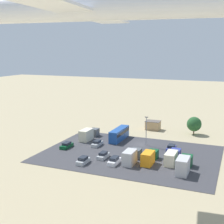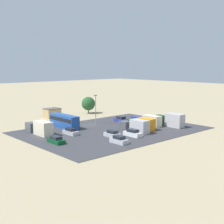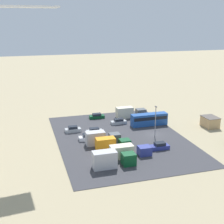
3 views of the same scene
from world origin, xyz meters
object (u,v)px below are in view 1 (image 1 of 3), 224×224
Objects in this scene: airplane at (87,7)px; parked_truck_0 at (172,157)px; shed_building at (153,125)px; parked_car_5 at (171,148)px; parked_truck_3 at (184,164)px; parked_car_1 at (67,145)px; parked_truck_1 at (131,156)px; parked_car_2 at (103,155)px; parked_car_0 at (97,143)px; parked_truck_2 at (89,134)px; bus at (119,134)px; parked_truck_4 at (149,157)px; parked_car_4 at (83,161)px; parked_car_3 at (114,161)px.

parked_truck_0 is at bearing 162.33° from airplane.
parked_car_5 is at bearing 117.38° from shed_building.
airplane reaches higher than parked_truck_3.
airplane reaches higher than parked_car_5.
parked_car_1 is 0.49× the size of parked_truck_0.
parked_truck_3 is (-12.52, 1.03, 0.14)m from parked_truck_1.
parked_truck_0 is 43.86m from airplane.
parked_car_0 is at bearing 123.60° from parked_car_2.
shed_building reaches higher than parked_truck_0.
parked_truck_0 is at bearing -0.25° from parked_car_1.
airplane is at bearing -62.91° from parked_truck_2.
parked_truck_1 reaches higher than shed_building.
bus reaches higher than parked_car_5.
parked_truck_2 is at bearing 135.82° from parked_car_0.
parked_truck_0 is (-2.04, 8.55, 0.64)m from parked_car_5.
parked_car_1 is at bearing 171.28° from parked_truck_3.
parked_truck_4 is 0.19× the size of airplane.
parked_car_2 is 0.52× the size of parked_truck_4.
parked_car_5 is (-20.07, -3.66, 0.03)m from parked_car_0.
parked_truck_2 is (5.26, -5.11, 0.86)m from parked_car_0.
parked_car_2 is 11.56m from parked_truck_4.
parked_car_0 is 18.69m from parked_truck_4.
parked_car_5 is at bearing -3.27° from parked_truck_2.
parked_truck_4 is (-7.63, 31.35, -0.04)m from shed_building.
parked_car_4 is at bearing -155.04° from airplane.
shed_building is at bearing -100.05° from parked_car_4.
parked_truck_1 is (6.92, 12.41, 0.81)m from parked_car_5.
parked_car_0 is 0.96× the size of parked_car_3.
parked_car_4 is 40.16m from airplane.
parked_car_3 is at bearing -152.98° from parked_truck_4.
parked_car_4 is at bearing -78.40° from parked_car_0.
parked_car_5 reaches higher than parked_car_1.
airplane is at bearing -93.49° from parked_truck_4.
shed_building is 1.08× the size of parked_car_0.
parked_truck_0 is (-12.38, -6.26, 0.63)m from parked_car_3.
bus is 2.41× the size of parked_car_5.
parked_truck_4 reaches higher than parked_car_5.
parked_truck_0 is (-19.27, -8.94, 0.64)m from parked_car_4.
airplane is at bearing -85.06° from parked_truck_1.
parked_truck_4 is (-11.48, -1.21, 0.73)m from parked_car_2.
parked_car_0 is 14.11m from parked_car_4.
parked_truck_3 is 41.10m from airplane.
parked_truck_2 reaches higher than parked_truck_1.
parked_truck_2 is 25.66m from parked_truck_4.
parked_truck_2 is 0.22× the size of airplane.
parked_truck_0 is at bearing 26.83° from parked_car_3.
parked_car_4 is 0.97× the size of parked_car_5.
parked_car_4 is at bearing -155.12° from parked_truck_0.
parked_car_1 is 1.06× the size of parked_car_2.
parked_truck_2 reaches higher than parked_car_4.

